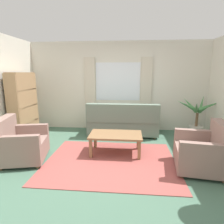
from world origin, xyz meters
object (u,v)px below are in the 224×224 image
armchair_right (204,152)px  coffee_table (116,137)px  armchair_left (20,144)px  potted_plant (197,119)px  bookshelf (24,105)px  couch (123,122)px

armchair_right → coffee_table: 1.69m
armchair_left → armchair_right: bearing=-103.6°
armchair_left → potted_plant: bearing=-78.0°
armchair_right → coffee_table: (-1.59, 0.57, 0.03)m
coffee_table → bookshelf: bookshelf is taller
armchair_left → bookshelf: bearing=12.2°
couch → armchair_left: 2.61m
coffee_table → armchair_left: bearing=-164.4°
coffee_table → potted_plant: bearing=31.6°
couch → bookshelf: size_ratio=1.10×
armchair_right → bookshelf: size_ratio=0.55×
armchair_left → potted_plant: size_ratio=0.83×
armchair_left → coffee_table: (1.83, 0.51, 0.03)m
armchair_left → bookshelf: size_ratio=0.58×
bookshelf → couch: bearing=100.5°
couch → armchair_right: bearing=129.6°
potted_plant → couch: bearing=-178.5°
couch → coffee_table: size_ratio=1.73×
armchair_left → armchair_right: 3.43m
couch → coffee_table: bearing=85.1°
coffee_table → armchair_right: bearing=-19.6°
couch → potted_plant: size_ratio=1.58×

